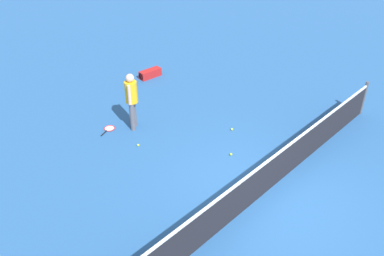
# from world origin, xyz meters

# --- Properties ---
(ground_plane) EXTENTS (40.00, 40.00, 0.00)m
(ground_plane) POSITION_xyz_m (0.00, 0.00, 0.00)
(ground_plane) COLOR #265693
(court_net) EXTENTS (10.09, 0.09, 1.07)m
(court_net) POSITION_xyz_m (0.00, 0.00, 0.50)
(court_net) COLOR #4C4C51
(court_net) RESTS_ON ground_plane
(player_near_side) EXTENTS (0.48, 0.48, 1.70)m
(player_near_side) POSITION_xyz_m (0.26, -4.38, 1.01)
(player_near_side) COLOR #595960
(player_near_side) RESTS_ON ground_plane
(tennis_racket_near_player) EXTENTS (0.61, 0.40, 0.03)m
(tennis_racket_near_player) POSITION_xyz_m (0.81, -4.83, 0.01)
(tennis_racket_near_player) COLOR red
(tennis_racket_near_player) RESTS_ON ground_plane
(tennis_ball_near_player) EXTENTS (0.07, 0.07, 0.07)m
(tennis_ball_near_player) POSITION_xyz_m (-0.63, -1.50, 0.03)
(tennis_ball_near_player) COLOR #C6E033
(tennis_ball_near_player) RESTS_ON ground_plane
(tennis_ball_by_net) EXTENTS (0.07, 0.07, 0.07)m
(tennis_ball_by_net) POSITION_xyz_m (-1.58, -2.24, 0.03)
(tennis_ball_by_net) COLOR #C6E033
(tennis_ball_by_net) RESTS_ON ground_plane
(tennis_ball_midcourt) EXTENTS (0.07, 0.07, 0.07)m
(tennis_ball_midcourt) POSITION_xyz_m (0.78, -3.57, 0.03)
(tennis_ball_midcourt) COLOR #C6E033
(tennis_ball_midcourt) RESTS_ON ground_plane
(equipment_bag) EXTENTS (0.83, 0.37, 0.28)m
(equipment_bag) POSITION_xyz_m (-2.23, -6.50, 0.14)
(equipment_bag) COLOR #B21E1E
(equipment_bag) RESTS_ON ground_plane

